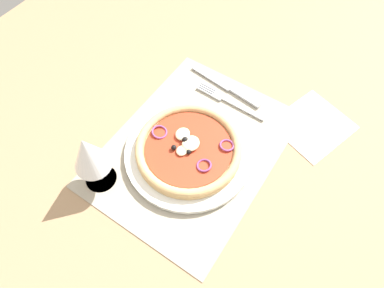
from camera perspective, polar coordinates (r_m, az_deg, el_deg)
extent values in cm
cube|color=#9E7A56|center=(75.07, 0.24, -1.23)|extent=(190.00, 140.00, 2.40)
cube|color=#A39984|center=(73.86, 0.24, -0.68)|extent=(44.07, 33.13, 0.40)
cylinder|color=silver|center=(72.27, -0.32, -1.54)|extent=(27.19, 27.19, 1.24)
cylinder|color=tan|center=(71.30, -0.33, -1.09)|extent=(22.35, 22.35, 1.00)
torus|color=tan|center=(70.56, -0.33, -0.74)|extent=(22.36, 22.36, 1.80)
cylinder|color=#B7381E|center=(70.74, -0.33, -0.83)|extent=(18.33, 18.33, 0.30)
ellipsoid|color=beige|center=(70.57, -0.23, 0.12)|extent=(3.98, 3.58, 1.19)
ellipsoid|color=beige|center=(71.91, -1.63, 1.64)|extent=(3.33, 3.00, 1.00)
ellipsoid|color=beige|center=(69.94, -1.70, -1.11)|extent=(2.56, 2.30, 0.77)
sphere|color=black|center=(70.61, 0.28, 0.02)|extent=(1.00, 1.00, 1.00)
sphere|color=black|center=(70.17, -3.08, -0.59)|extent=(1.15, 1.15, 1.15)
sphere|color=black|center=(70.89, -1.15, 0.66)|extent=(1.39, 1.39, 1.39)
sphere|color=black|center=(69.61, -0.55, -1.33)|extent=(1.03, 1.03, 1.03)
torus|color=#8E3D75|center=(68.43, 2.04, -3.60)|extent=(3.15, 3.18, 0.85)
torus|color=#8E3D75|center=(71.10, 5.87, -0.22)|extent=(3.21, 3.18, 0.81)
torus|color=#8E3D75|center=(72.84, -5.48, 2.02)|extent=(3.49, 3.47, 1.17)
cube|color=#B2B5BA|center=(80.28, 8.57, 5.90)|extent=(1.12, 11.18, 0.44)
cube|color=#B2B5BA|center=(82.07, 4.44, 8.11)|extent=(2.25, 2.56, 0.44)
cube|color=#B2B5BA|center=(83.66, 2.77, 9.55)|extent=(0.40, 4.33, 0.44)
cube|color=#B2B5BA|center=(83.33, 2.54, 9.29)|extent=(0.40, 4.33, 0.44)
cube|color=#B2B5BA|center=(82.99, 2.31, 9.04)|extent=(0.40, 4.33, 0.44)
cube|color=#B2B5BA|center=(82.66, 2.08, 8.78)|extent=(0.40, 4.33, 0.44)
cube|color=#B2B5BA|center=(82.33, 8.88, 7.75)|extent=(2.27, 8.49, 0.62)
cube|color=#B2B5BA|center=(85.83, 3.39, 11.14)|extent=(3.34, 11.75, 0.44)
cylinder|color=silver|center=(72.86, -14.98, -5.59)|extent=(6.40, 6.40, 0.40)
cylinder|color=silver|center=(70.09, -15.56, -4.44)|extent=(0.80, 0.80, 6.00)
cone|color=silver|center=(63.97, -17.05, -1.46)|extent=(7.20, 7.20, 8.50)
cone|color=#4C993D|center=(65.23, -16.72, -2.13)|extent=(4.29, 4.29, 4.68)
cube|color=silver|center=(81.94, 19.65, 3.02)|extent=(19.20, 18.19, 0.36)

